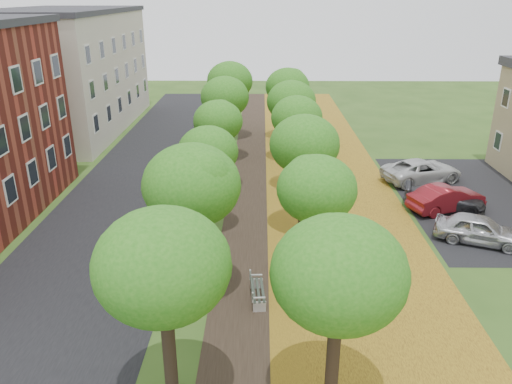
{
  "coord_description": "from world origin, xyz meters",
  "views": [
    {
      "loc": [
        0.49,
        -11.8,
        11.55
      ],
      "look_at": [
        0.21,
        10.89,
        2.5
      ],
      "focal_mm": 35.0,
      "sensor_mm": 36.0,
      "label": 1
    }
  ],
  "objects_px": {
    "car_red": "(447,198)",
    "car_grey": "(445,198)",
    "car_silver": "(479,229)",
    "bench": "(256,290)",
    "car_white": "(422,171)"
  },
  "relations": [
    {
      "from": "car_red",
      "to": "car_white",
      "type": "height_order",
      "value": "car_white"
    },
    {
      "from": "car_silver",
      "to": "car_white",
      "type": "bearing_deg",
      "value": 24.52
    },
    {
      "from": "bench",
      "to": "car_grey",
      "type": "height_order",
      "value": "car_grey"
    },
    {
      "from": "car_silver",
      "to": "car_grey",
      "type": "xyz_separation_m",
      "value": [
        -0.27,
        4.24,
        -0.07
      ]
    },
    {
      "from": "car_white",
      "to": "car_silver",
      "type": "bearing_deg",
      "value": 161.94
    },
    {
      "from": "car_red",
      "to": "car_grey",
      "type": "xyz_separation_m",
      "value": [
        0.0,
        0.27,
        -0.09
      ]
    },
    {
      "from": "car_grey",
      "to": "car_white",
      "type": "distance_m",
      "value": 4.48
    },
    {
      "from": "car_silver",
      "to": "bench",
      "type": "bearing_deg",
      "value": 137.94
    },
    {
      "from": "car_silver",
      "to": "car_white",
      "type": "xyz_separation_m",
      "value": [
        -0.27,
        8.72,
        0.02
      ]
    },
    {
      "from": "car_grey",
      "to": "car_silver",
      "type": "bearing_deg",
      "value": -159.75
    },
    {
      "from": "car_grey",
      "to": "car_red",
      "type": "bearing_deg",
      "value": -163.34
    },
    {
      "from": "car_white",
      "to": "car_red",
      "type": "bearing_deg",
      "value": 160.19
    },
    {
      "from": "car_silver",
      "to": "car_white",
      "type": "relative_size",
      "value": 0.8
    },
    {
      "from": "bench",
      "to": "car_grey",
      "type": "relative_size",
      "value": 0.42
    },
    {
      "from": "bench",
      "to": "car_grey",
      "type": "bearing_deg",
      "value": -53.12
    }
  ]
}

